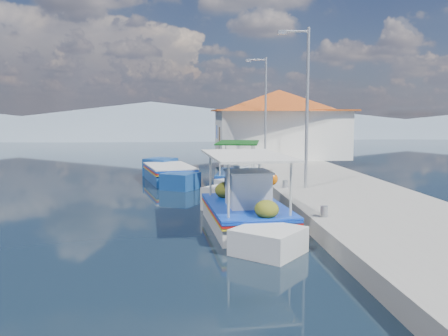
{
  "coord_description": "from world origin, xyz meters",
  "views": [
    {
      "loc": [
        -0.01,
        -15.24,
        3.31
      ],
      "look_at": [
        1.45,
        1.94,
        1.3
      ],
      "focal_mm": 37.14,
      "sensor_mm": 36.0,
      "label": 1
    }
  ],
  "objects": [
    {
      "name": "lamp_post_far",
      "position": [
        4.51,
        11.0,
        3.85
      ],
      "size": [
        1.21,
        0.14,
        6.0
      ],
      "color": "#A5A8AD",
      "rests_on": "quay"
    },
    {
      "name": "bollards",
      "position": [
        3.8,
        5.25,
        0.65
      ],
      "size": [
        0.2,
        17.2,
        0.3
      ],
      "color": "#A5A8AD",
      "rests_on": "quay"
    },
    {
      "name": "harbor_building",
      "position": [
        6.2,
        15.0,
        2.78
      ],
      "size": [
        10.49,
        10.49,
        4.4
      ],
      "color": "white",
      "rests_on": "quay"
    },
    {
      "name": "quay",
      "position": [
        5.9,
        6.0,
        0.25
      ],
      "size": [
        5.0,
        44.0,
        0.5
      ],
      "primitive_type": "cube",
      "color": "gray",
      "rests_on": "ground"
    },
    {
      "name": "mountain_ridge",
      "position": [
        6.54,
        56.0,
        2.04
      ],
      "size": [
        171.4,
        96.0,
        5.5
      ],
      "color": "slate",
      "rests_on": "ground"
    },
    {
      "name": "caique_blue_hull",
      "position": [
        -0.74,
        7.58,
        0.33
      ],
      "size": [
        3.01,
        6.6,
        1.21
      ],
      "rotation": [
        0.0,
        0.0,
        -0.23
      ],
      "color": "navy",
      "rests_on": "ground"
    },
    {
      "name": "lamp_post_near",
      "position": [
        4.51,
        2.0,
        3.85
      ],
      "size": [
        1.21,
        0.14,
        6.0
      ],
      "color": "#A5A8AD",
      "rests_on": "quay"
    },
    {
      "name": "caique_green_canopy",
      "position": [
        2.43,
        5.99,
        0.34
      ],
      "size": [
        2.52,
        5.95,
        2.26
      ],
      "rotation": [
        0.0,
        0.0,
        0.19
      ],
      "color": "silver",
      "rests_on": "ground"
    },
    {
      "name": "main_caique",
      "position": [
        1.76,
        -1.99,
        0.46
      ],
      "size": [
        2.46,
        7.25,
        2.4
      ],
      "rotation": [
        0.0,
        0.0,
        -0.08
      ],
      "color": "silver",
      "rests_on": "ground"
    },
    {
      "name": "ground",
      "position": [
        0.0,
        0.0,
        0.0
      ],
      "size": [
        160.0,
        160.0,
        0.0
      ],
      "primitive_type": "plane",
      "color": "black",
      "rests_on": "ground"
    }
  ]
}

